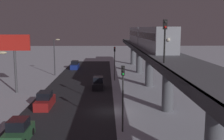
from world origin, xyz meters
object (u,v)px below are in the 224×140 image
object	(u,v)px
sedan_red	(45,101)
traffic_light_mid	(115,58)
traffic_light_near	(123,89)
commercial_billboard	(14,48)
sedan_green	(19,132)
sedan_blue	(75,65)
sedan_black	(98,84)
subway_train	(146,36)
rail_signal	(165,34)

from	to	relation	value
sedan_red	traffic_light_mid	size ratio (longest dim) A/B	0.74
traffic_light_near	commercial_billboard	world-z (taller)	commercial_billboard
traffic_light_near	commercial_billboard	xyz separation A→B (m)	(15.42, -16.18, 2.63)
traffic_light_mid	sedan_green	bearing A→B (deg)	71.40
sedan_blue	sedan_black	size ratio (longest dim) A/B	1.06
sedan_red	sedan_black	bearing A→B (deg)	-121.54
traffic_light_near	commercial_billboard	distance (m)	22.51
sedan_green	sedan_red	world-z (taller)	same
sedan_black	commercial_billboard	xyz separation A→B (m)	(12.52, 2.66, 6.03)
subway_train	sedan_blue	xyz separation A→B (m)	(15.08, -15.53, -7.61)
sedan_blue	commercial_billboard	distance (m)	26.21
subway_train	traffic_light_mid	xyz separation A→B (m)	(5.78, -0.36, -4.21)
sedan_green	traffic_light_near	distance (m)	10.08
commercial_billboard	sedan_blue	bearing A→B (deg)	-103.88
rail_signal	traffic_light_mid	bearing A→B (deg)	-81.43
sedan_green	commercial_billboard	size ratio (longest dim) A/B	0.46
rail_signal	sedan_green	xyz separation A→B (m)	(13.15, 2.08, -8.57)
rail_signal	traffic_light_near	world-z (taller)	rail_signal
rail_signal	traffic_light_near	bearing A→B (deg)	3.11
sedan_blue	traffic_light_mid	distance (m)	18.12
rail_signal	commercial_billboard	distance (m)	25.16
sedan_black	rail_signal	bearing A→B (deg)	-70.08
sedan_green	sedan_black	distance (m)	21.68
sedan_red	traffic_light_near	world-z (taller)	traffic_light_near
subway_train	rail_signal	bearing A→B (deg)	85.63
sedan_blue	sedan_red	distance (m)	32.53
rail_signal	sedan_green	world-z (taller)	rail_signal
subway_train	sedan_red	world-z (taller)	subway_train
sedan_black	commercial_billboard	world-z (taller)	commercial_billboard
subway_train	traffic_light_near	xyz separation A→B (m)	(5.78, 25.41, -4.21)
rail_signal	sedan_red	bearing A→B (deg)	-31.96
rail_signal	sedan_red	xyz separation A→B (m)	(13.15, -8.21, -8.56)
sedan_blue	traffic_light_near	size ratio (longest dim) A/B	0.73
traffic_light_mid	sedan_black	bearing A→B (deg)	67.28
sedan_blue	traffic_light_mid	world-z (taller)	traffic_light_mid
sedan_red	traffic_light_near	bearing A→B (deg)	137.86
sedan_blue	traffic_light_mid	xyz separation A→B (m)	(-9.30, 15.17, 3.40)
rail_signal	sedan_red	distance (m)	17.71
sedan_black	sedan_green	bearing A→B (deg)	-107.17
sedan_red	traffic_light_near	xyz separation A→B (m)	(-9.30, 8.42, 3.40)
sedan_green	sedan_blue	xyz separation A→B (m)	(0.00, -42.81, 0.01)
traffic_light_near	traffic_light_mid	bearing A→B (deg)	-90.00
traffic_light_mid	sedan_red	bearing A→B (deg)	61.81
rail_signal	commercial_billboard	xyz separation A→B (m)	(19.27, -15.98, -2.53)
rail_signal	traffic_light_mid	world-z (taller)	rail_signal
subway_train	sedan_green	bearing A→B (deg)	61.08
subway_train	sedan_red	size ratio (longest dim) A/B	7.78
sedan_red	sedan_green	bearing A→B (deg)	90.00
sedan_black	commercial_billboard	bearing A→B (deg)	-168.01
traffic_light_near	rail_signal	bearing A→B (deg)	-176.89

